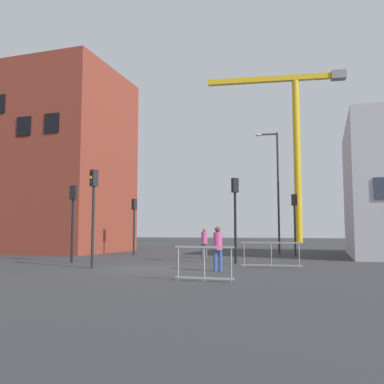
{
  "coord_description": "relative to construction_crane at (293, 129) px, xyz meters",
  "views": [
    {
      "loc": [
        6.74,
        -15.91,
        1.54
      ],
      "look_at": [
        0.0,
        5.31,
        3.64
      ],
      "focal_mm": 38.81,
      "sensor_mm": 36.0,
      "label": 1
    }
  ],
  "objects": [
    {
      "name": "traffic_light_far",
      "position": [
        -5.78,
        -39.11,
        -12.1
      ],
      "size": [
        0.32,
        0.39,
        4.13
      ],
      "color": "#232326",
      "rests_on": "ground"
    },
    {
      "name": "brick_building",
      "position": [
        -16.42,
        -27.94,
        -8.13
      ],
      "size": [
        10.87,
        8.48,
        13.47
      ],
      "color": "brown",
      "rests_on": "ground"
    },
    {
      "name": "pedestrian_walking",
      "position": [
        -0.45,
        -38.83,
        -13.87
      ],
      "size": [
        0.34,
        0.34,
        1.71
      ],
      "color": "#33519E",
      "rests_on": "ground"
    },
    {
      "name": "traffic_light_crosswalk",
      "position": [
        -8.3,
        -29.86,
        -12.4
      ],
      "size": [
        0.32,
        0.39,
        3.64
      ],
      "color": "#232326",
      "rests_on": "ground"
    },
    {
      "name": "construction_crane",
      "position": [
        0.0,
        0.0,
        0.0
      ],
      "size": [
        17.87,
        3.43,
        22.21
      ],
      "color": "gold",
      "rests_on": "ground"
    },
    {
      "name": "ground",
      "position": [
        -3.25,
        -38.6,
        -14.87
      ],
      "size": [
        160.0,
        160.0,
        0.0
      ],
      "primitive_type": "plane",
      "color": "#333335"
    },
    {
      "name": "streetlamp_tall",
      "position": [
        0.47,
        -26.26,
        -10.12
      ],
      "size": [
        1.54,
        0.36,
        8.25
      ],
      "color": "#2D2D30",
      "rests_on": "ground"
    },
    {
      "name": "safety_barrier_rear",
      "position": [
        1.33,
        -36.64,
        -14.31
      ],
      "size": [
        2.54,
        0.32,
        1.08
      ],
      "color": "gray",
      "rests_on": "ground"
    },
    {
      "name": "traffic_light_island",
      "position": [
        -8.43,
        -36.64,
        -12.3
      ],
      "size": [
        0.38,
        0.27,
        3.81
      ],
      "color": "black",
      "rests_on": "ground"
    },
    {
      "name": "traffic_light_verge",
      "position": [
        1.78,
        -28.11,
        -12.29
      ],
      "size": [
        0.35,
        0.39,
        3.82
      ],
      "color": "#2D2D30",
      "rests_on": "ground"
    },
    {
      "name": "pedestrian_waiting",
      "position": [
        -3.07,
        -31.53,
        -13.88
      ],
      "size": [
        0.34,
        0.34,
        1.71
      ],
      "color": "#4C4C51",
      "rests_on": "ground"
    },
    {
      "name": "traffic_light_near",
      "position": [
        -0.54,
        -34.95,
        -12.13
      ],
      "size": [
        0.37,
        0.36,
        4.09
      ],
      "color": "black",
      "rests_on": "ground"
    },
    {
      "name": "safety_barrier_mid_span",
      "position": [
        -0.05,
        -42.1,
        -14.31
      ],
      "size": [
        1.88,
        0.11,
        1.08
      ],
      "color": "#9EA0A5",
      "rests_on": "ground"
    }
  ]
}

